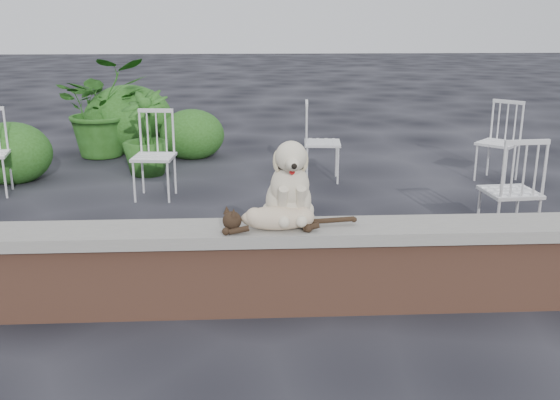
{
  "coord_description": "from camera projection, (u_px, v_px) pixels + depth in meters",
  "views": [
    {
      "loc": [
        -0.32,
        -3.86,
        1.89
      ],
      "look_at": [
        -0.1,
        0.2,
        0.7
      ],
      "focal_mm": 40.29,
      "sensor_mm": 36.0,
      "label": 1
    }
  ],
  "objects": [
    {
      "name": "ground",
      "position": [
        297.0,
        307.0,
        4.25
      ],
      "size": [
        60.0,
        60.0,
        0.0
      ],
      "primitive_type": "plane",
      "color": "black",
      "rests_on": "ground"
    },
    {
      "name": "brick_wall",
      "position": [
        297.0,
        273.0,
        4.18
      ],
      "size": [
        6.0,
        0.3,
        0.5
      ],
      "primitive_type": "cube",
      "color": "brown",
      "rests_on": "ground"
    },
    {
      "name": "capstone",
      "position": [
        298.0,
        232.0,
        4.09
      ],
      "size": [
        6.2,
        0.4,
        0.08
      ],
      "primitive_type": "cube",
      "color": "slate",
      "rests_on": "brick_wall"
    },
    {
      "name": "dog",
      "position": [
        289.0,
        180.0,
        4.08
      ],
      "size": [
        0.41,
        0.52,
        0.58
      ],
      "primitive_type": null,
      "rotation": [
        0.0,
        0.0,
        0.05
      ],
      "color": "beige",
      "rests_on": "capstone"
    },
    {
      "name": "cat",
      "position": [
        278.0,
        216.0,
        3.99
      ],
      "size": [
        1.05,
        0.3,
        0.18
      ],
      "primitive_type": null,
      "rotation": [
        0.0,
        0.0,
        0.05
      ],
      "color": "#C4A88C",
      "rests_on": "capstone"
    },
    {
      "name": "chair_d",
      "position": [
        499.0,
        142.0,
        7.4
      ],
      "size": [
        0.79,
        0.79,
        0.94
      ],
      "primitive_type": null,
      "rotation": [
        0.0,
        0.0,
        -0.76
      ],
      "color": "white",
      "rests_on": "ground"
    },
    {
      "name": "chair_e",
      "position": [
        322.0,
        141.0,
        7.41
      ],
      "size": [
        0.61,
        0.61,
        0.94
      ],
      "primitive_type": null,
      "rotation": [
        0.0,
        0.0,
        1.48
      ],
      "color": "white",
      "rests_on": "ground"
    },
    {
      "name": "chair_c",
      "position": [
        510.0,
        190.0,
        5.35
      ],
      "size": [
        0.6,
        0.6,
        0.94
      ],
      "primitive_type": null,
      "rotation": [
        0.0,
        0.0,
        3.22
      ],
      "color": "white",
      "rests_on": "ground"
    },
    {
      "name": "chair_b",
      "position": [
        154.0,
        155.0,
        6.68
      ],
      "size": [
        0.61,
        0.61,
        0.94
      ],
      "primitive_type": null,
      "rotation": [
        0.0,
        0.0,
        -0.1
      ],
      "color": "white",
      "rests_on": "ground"
    },
    {
      "name": "potted_plant_a",
      "position": [
        102.0,
        107.0,
        8.68
      ],
      "size": [
        1.55,
        1.46,
        1.37
      ],
      "primitive_type": "imported",
      "rotation": [
        0.0,
        0.0,
        0.41
      ],
      "color": "#224B15",
      "rests_on": "ground"
    },
    {
      "name": "potted_plant_b",
      "position": [
        146.0,
        133.0,
        7.67
      ],
      "size": [
        0.75,
        0.75,
        1.03
      ],
      "primitive_type": "imported",
      "rotation": [
        0.0,
        0.0,
        -0.38
      ],
      "color": "#224B15",
      "rests_on": "ground"
    },
    {
      "name": "shrubbery",
      "position": [
        118.0,
        130.0,
        8.6
      ],
      "size": [
        2.94,
        2.7,
        1.01
      ],
      "color": "#224B15",
      "rests_on": "ground"
    }
  ]
}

